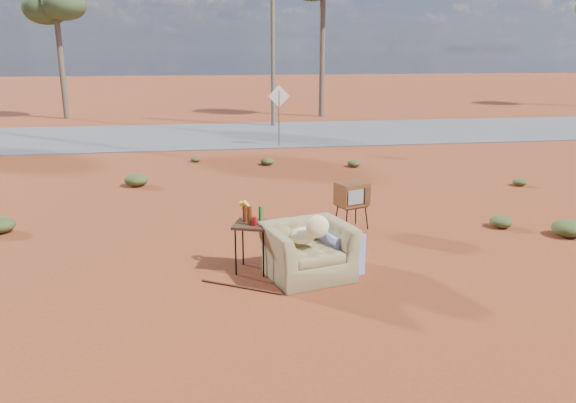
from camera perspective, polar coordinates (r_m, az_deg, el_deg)
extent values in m
plane|color=maroon|center=(8.82, 0.36, -7.59)|extent=(140.00, 140.00, 0.00)
cube|color=#565659|center=(23.31, -5.62, 6.77)|extent=(140.00, 7.00, 0.04)
imported|color=olive|center=(8.63, 2.00, -4.14)|extent=(1.44, 1.12, 1.12)
ellipsoid|color=#F5D996|center=(8.63, 1.48, -3.51)|extent=(0.40, 0.40, 0.24)
ellipsoid|color=#F5D996|center=(8.38, 3.01, -2.57)|extent=(0.36, 0.18, 0.36)
cube|color=#212B97|center=(9.06, 5.07, -4.79)|extent=(0.72, 0.94, 0.65)
cube|color=black|center=(11.02, 6.48, -0.43)|extent=(0.61, 0.54, 0.03)
cylinder|color=black|center=(10.81, 5.97, -2.01)|extent=(0.03, 0.03, 0.46)
cylinder|color=black|center=(11.07, 7.98, -1.65)|extent=(0.03, 0.03, 0.46)
cylinder|color=black|center=(11.10, 4.91, -1.52)|extent=(0.03, 0.03, 0.46)
cylinder|color=black|center=(11.35, 6.89, -1.19)|extent=(0.03, 0.03, 0.46)
cube|color=brown|center=(10.96, 6.51, 0.76)|extent=(0.69, 0.61, 0.45)
cube|color=slate|center=(10.73, 6.89, 0.44)|extent=(0.33, 0.13, 0.28)
cube|color=#472D19|center=(10.89, 8.08, 0.61)|extent=(0.13, 0.06, 0.32)
cube|color=#3D2316|center=(8.79, -3.64, -2.35)|extent=(0.70, 0.70, 0.04)
cylinder|color=black|center=(8.77, -5.34, -5.09)|extent=(0.03, 0.03, 0.77)
cylinder|color=black|center=(8.67, -2.52, -5.29)|extent=(0.03, 0.03, 0.77)
cylinder|color=black|center=(9.17, -4.61, -4.15)|extent=(0.03, 0.03, 0.77)
cylinder|color=black|center=(9.07, -1.91, -4.33)|extent=(0.03, 0.03, 0.77)
cylinder|color=#481D0C|center=(8.83, -4.40, -1.17)|extent=(0.08, 0.08, 0.29)
cylinder|color=#481D0C|center=(8.66, -3.94, -1.40)|extent=(0.07, 0.07, 0.31)
cylinder|color=#225123|center=(8.83, -2.79, -1.22)|extent=(0.07, 0.07, 0.26)
cylinder|color=red|center=(8.65, -3.40, -2.00)|extent=(0.07, 0.07, 0.14)
cylinder|color=silver|center=(8.96, -4.42, -1.37)|extent=(0.09, 0.09, 0.15)
ellipsoid|color=yellow|center=(8.91, -4.44, -0.34)|extent=(0.18, 0.18, 0.13)
cylinder|color=#4D2714|center=(8.42, -4.78, -8.66)|extent=(1.15, 0.71, 0.04)
cylinder|color=brown|center=(20.36, -0.91, 8.41)|extent=(0.06, 0.06, 2.00)
cube|color=silver|center=(20.28, -0.92, 10.65)|extent=(0.78, 0.04, 0.78)
cylinder|color=brown|center=(30.76, -22.09, 13.38)|extent=(0.28, 0.28, 6.00)
ellipsoid|color=#42582D|center=(30.83, -22.57, 18.00)|extent=(3.20, 3.20, 2.20)
cylinder|color=brown|center=(29.70, 3.49, 15.36)|extent=(0.28, 0.28, 7.00)
cylinder|color=brown|center=(25.74, -1.57, 16.52)|extent=(0.20, 0.20, 8.00)
ellipsoid|color=#434E22|center=(12.14, -27.22, -2.12)|extent=(0.56, 0.56, 0.31)
ellipsoid|color=#434E22|center=(11.88, 20.83, -1.92)|extent=(0.44, 0.44, 0.24)
ellipsoid|color=#434E22|center=(14.98, -15.16, 2.14)|extent=(0.60, 0.60, 0.33)
ellipsoid|color=#434E22|center=(15.70, 22.48, 1.85)|extent=(0.36, 0.36, 0.20)
ellipsoid|color=#434E22|center=(16.97, 6.71, 3.88)|extent=(0.40, 0.40, 0.22)
ellipsoid|color=#434E22|center=(17.84, -9.37, 4.24)|extent=(0.30, 0.30, 0.17)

